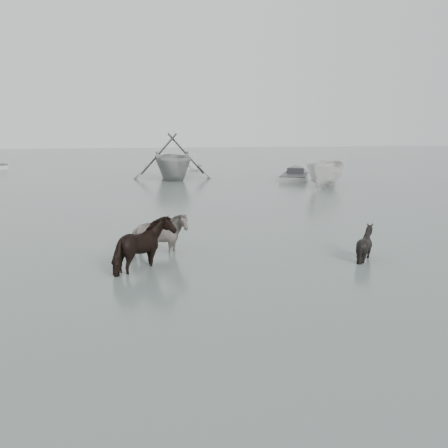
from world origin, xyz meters
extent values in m
plane|color=#4C5A55|center=(0.00, 0.00, 0.00)|extent=(140.00, 140.00, 0.00)
imported|color=black|center=(-2.03, 1.03, 0.73)|extent=(1.76, 0.88, 1.45)
imported|color=black|center=(-2.39, -0.58, 0.77)|extent=(1.70, 1.85, 1.53)
imported|color=black|center=(3.54, -0.48, 0.59)|extent=(1.23, 1.14, 1.17)
imported|color=gray|center=(-0.23, 20.99, 1.62)|extent=(5.44, 6.26, 3.24)
imported|color=silver|center=(8.42, 15.17, 0.86)|extent=(4.07, 4.53, 1.72)
camera|label=1|loc=(-2.49, -12.88, 3.59)|focal=40.00mm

